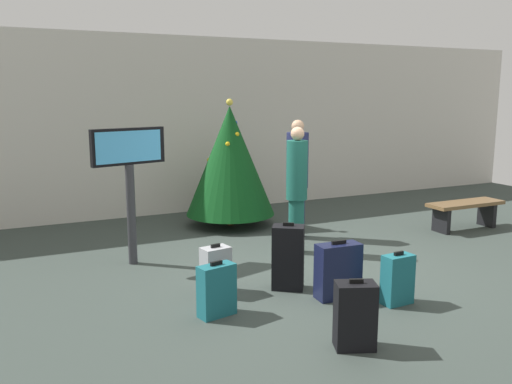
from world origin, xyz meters
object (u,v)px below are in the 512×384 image
at_px(waiting_bench, 465,209).
at_px(suitcase_3, 288,257).
at_px(suitcase_0, 398,279).
at_px(traveller_1, 297,176).
at_px(suitcase_2, 216,270).
at_px(traveller_0, 297,187).
at_px(suitcase_5, 355,316).
at_px(suitcase_1, 217,290).
at_px(suitcase_4, 338,271).
at_px(flight_info_kiosk, 129,167).
at_px(holiday_tree, 230,161).

bearing_deg(waiting_bench, suitcase_3, -163.42).
height_order(waiting_bench, suitcase_0, suitcase_0).
distance_m(traveller_1, suitcase_2, 2.83).
bearing_deg(waiting_bench, traveller_0, 179.38).
relative_size(waiting_bench, suitcase_5, 2.13).
bearing_deg(suitcase_3, suitcase_1, -159.84).
bearing_deg(traveller_1, waiting_bench, -15.04).
relative_size(suitcase_2, suitcase_4, 0.88).
distance_m(flight_info_kiosk, traveller_1, 2.74).
distance_m(suitcase_1, suitcase_5, 1.51).
xyz_separation_m(suitcase_1, suitcase_4, (1.43, -0.12, 0.04)).
xyz_separation_m(traveller_0, suitcase_1, (-1.89, -1.66, -0.71)).
distance_m(suitcase_0, suitcase_2, 2.06).
relative_size(traveller_0, suitcase_5, 2.78).
bearing_deg(traveller_1, suitcase_2, -139.61).
bearing_deg(traveller_1, flight_info_kiosk, -174.84).
relative_size(waiting_bench, suitcase_1, 2.38).
xyz_separation_m(holiday_tree, suitcase_5, (-0.79, -4.84, -0.84)).
xyz_separation_m(waiting_bench, suitcase_5, (-4.32, -2.84, -0.04)).
bearing_deg(waiting_bench, suitcase_5, -146.63).
height_order(suitcase_2, suitcase_5, suitcase_5).
distance_m(traveller_0, suitcase_5, 3.12).
height_order(traveller_0, suitcase_1, traveller_0).
xyz_separation_m(suitcase_1, suitcase_3, (1.06, 0.39, 0.11)).
bearing_deg(traveller_1, suitcase_5, -111.65).
bearing_deg(holiday_tree, flight_info_kiosk, -144.57).
height_order(holiday_tree, traveller_0, holiday_tree).
xyz_separation_m(flight_info_kiosk, waiting_bench, (5.60, -0.53, -0.98)).
xyz_separation_m(suitcase_0, suitcase_1, (-1.93, 0.55, -0.00)).
bearing_deg(suitcase_1, suitcase_5, -54.38).
relative_size(traveller_1, suitcase_2, 3.22).
relative_size(traveller_1, suitcase_0, 3.17).
height_order(suitcase_2, suitcase_4, suitcase_4).
bearing_deg(holiday_tree, suitcase_0, -86.33).
distance_m(traveller_1, suitcase_1, 3.41).
xyz_separation_m(suitcase_0, suitcase_3, (-0.87, 0.94, 0.11)).
bearing_deg(suitcase_2, flight_info_kiosk, 112.45).
xyz_separation_m(traveller_1, suitcase_1, (-2.31, -2.39, -0.73)).
bearing_deg(flight_info_kiosk, suitcase_1, -79.43).
height_order(flight_info_kiosk, traveller_1, traveller_1).
distance_m(suitcase_1, suitcase_2, 0.66).
distance_m(traveller_1, suitcase_5, 3.95).
bearing_deg(traveller_0, flight_info_kiosk, 167.82).
relative_size(suitcase_2, suitcase_5, 0.89).
xyz_separation_m(traveller_0, traveller_1, (0.42, 0.74, 0.02)).
bearing_deg(flight_info_kiosk, suitcase_0, -49.16).
height_order(waiting_bench, traveller_0, traveller_0).
distance_m(waiting_bench, suitcase_4, 4.14).
bearing_deg(flight_info_kiosk, suitcase_2, -67.55).
xyz_separation_m(holiday_tree, suitcase_4, (-0.23, -3.73, -0.84)).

